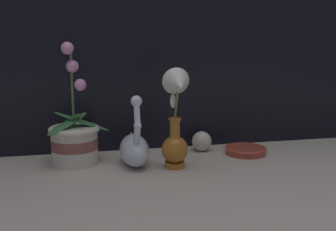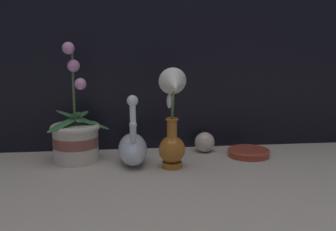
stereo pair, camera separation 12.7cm
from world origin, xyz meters
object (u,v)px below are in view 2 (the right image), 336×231
Objects in this scene: orchid_potted_plant at (76,136)px; amber_dish at (249,152)px; swan_figurine at (133,147)px; glass_sphere at (205,142)px; blue_vase at (173,123)px.

orchid_potted_plant is 0.59m from amber_dish.
swan_figurine is 1.60× the size of amber_dish.
glass_sphere is at bearing 152.89° from amber_dish.
amber_dish is (0.40, 0.04, -0.04)m from swan_figurine.
glass_sphere is 0.50× the size of amber_dish.
swan_figurine reaches higher than glass_sphere.
orchid_potted_plant is 0.33m from blue_vase.
amber_dish is at bearing 6.12° from swan_figurine.
orchid_potted_plant is 5.39× the size of glass_sphere.
swan_figurine is at bearing 150.48° from blue_vase.
amber_dish is at bearing -27.11° from glass_sphere.
glass_sphere is (0.14, 0.18, -0.11)m from blue_vase.
swan_figurine is 0.74× the size of blue_vase.
orchid_potted_plant is at bearing 157.72° from blue_vase.
glass_sphere is at bearing 7.40° from orchid_potted_plant.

